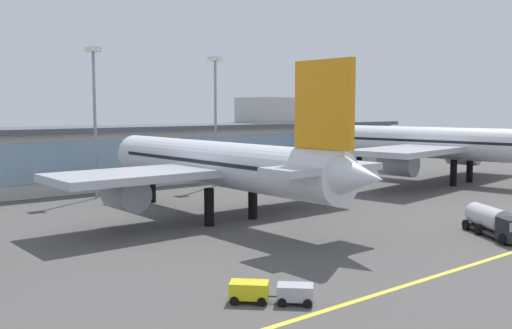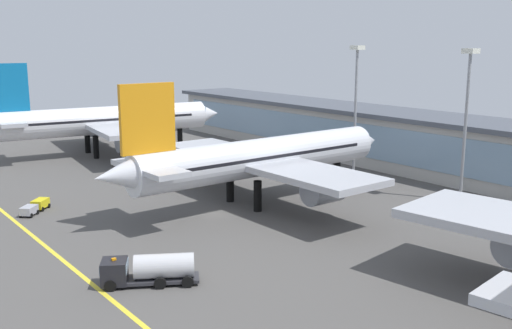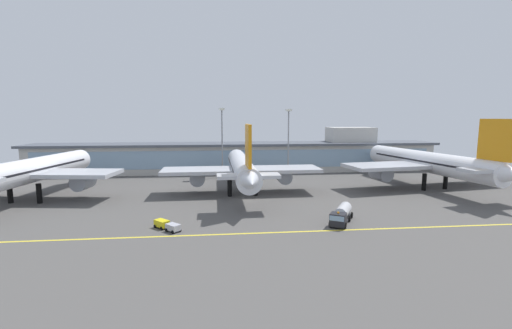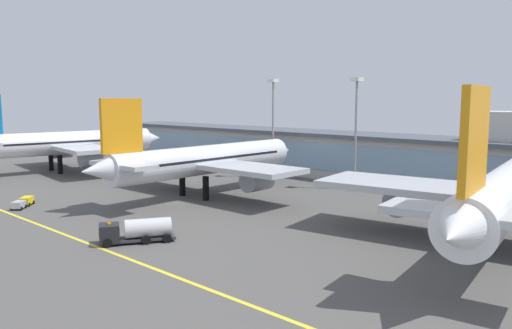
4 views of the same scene
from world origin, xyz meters
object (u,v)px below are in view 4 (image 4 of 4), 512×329
fuel_tanker_truck (134,231)px  baggage_tug_near (23,202)px  apron_light_mast_centre (356,116)px  airliner_far_right (507,192)px  apron_light_mast_west (273,113)px  airliner_near_left (67,143)px  airliner_near_right (205,161)px

fuel_tanker_truck → baggage_tug_near: bearing=-58.3°
baggage_tug_near → apron_light_mast_centre: size_ratio=0.24×
airliner_far_right → apron_light_mast_centre: bearing=49.2°
baggage_tug_near → apron_light_mast_west: (9.83, 50.58, 13.61)m
baggage_tug_near → apron_light_mast_centre: (30.86, 50.47, 13.46)m
airliner_near_left → baggage_tug_near: airliner_near_left is taller
fuel_tanker_truck → baggage_tug_near: size_ratio=1.79×
airliner_near_right → apron_light_mast_west: 25.56m
airliner_near_left → baggage_tug_near: (33.62, -24.79, -5.96)m
airliner_far_right → fuel_tanker_truck: airliner_far_right is taller
baggage_tug_near → airliner_far_right: bearing=-111.1°
airliner_near_right → fuel_tanker_truck: 31.11m
airliner_near_left → apron_light_mast_west: 51.10m
airliner_far_right → fuel_tanker_truck: (-33.90, -28.21, -5.27)m
airliner_near_right → baggage_tug_near: bearing=150.9°
airliner_near_left → baggage_tug_near: size_ratio=9.96×
baggage_tug_near → apron_light_mast_west: 53.30m
fuel_tanker_truck → apron_light_mast_centre: (0.11, 49.74, 12.74)m
fuel_tanker_truck → apron_light_mast_centre: apron_light_mast_centre is taller
apron_light_mast_west → airliner_near_left: bearing=-149.3°
airliner_near_left → baggage_tug_near: bearing=-118.5°
airliner_far_right → baggage_tug_near: (-64.64, -28.93, -5.99)m
airliner_far_right → apron_light_mast_centre: (-33.78, 21.53, 7.47)m
apron_light_mast_centre → baggage_tug_near: bearing=-121.4°
airliner_near_left → airliner_far_right: (98.26, 4.14, 0.03)m
airliner_near_right → airliner_far_right: 50.26m
airliner_far_right → fuel_tanker_truck: size_ratio=6.01×
baggage_tug_near → apron_light_mast_west: size_ratio=0.23×
airliner_near_left → fuel_tanker_truck: airliner_near_left is taller
apron_light_mast_centre → airliner_near_left: bearing=-158.3°
airliner_far_right → apron_light_mast_west: 59.43m
fuel_tanker_truck → apron_light_mast_centre: size_ratio=0.42×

